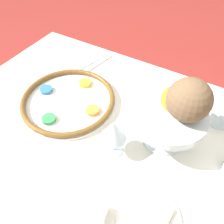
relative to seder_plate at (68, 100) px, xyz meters
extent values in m
plane|color=maroon|center=(0.19, -0.06, -0.72)|extent=(8.00, 8.00, 0.00)
cube|color=silver|center=(0.19, -0.06, -0.37)|extent=(1.19, 0.87, 0.70)
cylinder|color=silver|center=(0.00, 0.00, -0.01)|extent=(0.35, 0.35, 0.01)
torus|color=brown|center=(0.00, 0.00, 0.00)|extent=(0.35, 0.35, 0.02)
cylinder|color=orange|center=(0.11, 0.00, 0.00)|extent=(0.05, 0.05, 0.01)
cylinder|color=gold|center=(0.00, 0.11, 0.00)|extent=(0.05, 0.05, 0.01)
cylinder|color=#2D6BB7|center=(-0.11, 0.00, 0.00)|extent=(0.05, 0.05, 0.01)
cylinder|color=#33934C|center=(0.00, -0.11, 0.00)|extent=(0.05, 0.05, 0.01)
cylinder|color=silver|center=(0.25, -0.09, -0.01)|extent=(0.06, 0.06, 0.00)
cylinder|color=silver|center=(0.25, -0.09, 0.02)|extent=(0.01, 0.01, 0.07)
cone|color=silver|center=(0.25, -0.09, 0.09)|extent=(0.08, 0.08, 0.07)
cylinder|color=silver|center=(0.36, 0.02, -0.01)|extent=(0.13, 0.13, 0.01)
cylinder|color=silver|center=(0.36, 0.02, 0.04)|extent=(0.03, 0.03, 0.09)
cylinder|color=silver|center=(0.36, 0.02, 0.10)|extent=(0.22, 0.22, 0.03)
sphere|color=orange|center=(0.36, 0.04, 0.15)|extent=(0.07, 0.07, 0.07)
sphere|color=brown|center=(0.40, 0.03, 0.18)|extent=(0.12, 0.12, 0.12)
cylinder|color=silver|center=(0.42, -0.22, -0.01)|extent=(0.17, 0.17, 0.01)
cube|color=#D1B784|center=(0.42, -0.22, 0.00)|extent=(0.10, 0.10, 0.01)
cylinder|color=white|center=(0.24, -0.29, 0.01)|extent=(0.18, 0.07, 0.04)
cylinder|color=silver|center=(0.32, 0.21, 0.02)|extent=(0.07, 0.07, 0.07)
cylinder|color=silver|center=(0.51, 0.19, 0.02)|extent=(0.07, 0.07, 0.07)
cube|color=silver|center=(-0.07, 0.26, -0.01)|extent=(0.06, 0.17, 0.01)
cube|color=silver|center=(-0.04, 0.26, -0.01)|extent=(0.05, 0.17, 0.01)
camera|label=1|loc=(0.43, -0.41, 0.58)|focal=35.00mm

